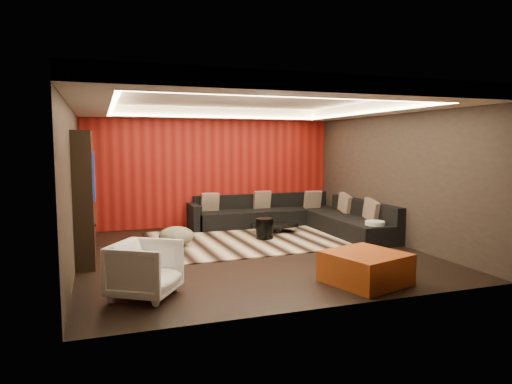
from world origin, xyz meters
name	(u,v)px	position (x,y,z in m)	size (l,w,h in m)	color
floor	(251,253)	(0.00, 0.00, -0.01)	(6.00, 6.00, 0.02)	black
ceiling	(251,97)	(0.00, 0.00, 2.81)	(6.00, 6.00, 0.02)	silver
wall_back	(212,168)	(0.00, 3.01, 1.40)	(6.00, 0.02, 2.80)	black
wall_left	(72,181)	(-3.01, 0.00, 1.40)	(0.02, 6.00, 2.80)	black
wall_right	(392,173)	(3.01, 0.00, 1.40)	(0.02, 6.00, 2.80)	black
red_feature_wall	(212,168)	(0.00, 2.97, 1.40)	(5.98, 0.05, 2.78)	#6B0C0A
soffit_back	(215,114)	(0.00, 2.70, 2.69)	(6.00, 0.60, 0.22)	silver
soffit_front	(321,86)	(0.00, -2.70, 2.69)	(6.00, 0.60, 0.22)	silver
soffit_left	(90,99)	(-2.70, 0.00, 2.69)	(0.60, 4.80, 0.22)	silver
soffit_right	(381,108)	(2.70, 0.00, 2.69)	(0.60, 4.80, 0.22)	silver
cove_back	(218,117)	(0.00, 2.36, 2.60)	(4.80, 0.08, 0.04)	#FFD899
cove_front	(309,96)	(0.00, -2.36, 2.60)	(4.80, 0.08, 0.04)	#FFD899
cove_left	(112,106)	(-2.36, 0.00, 2.60)	(0.08, 4.80, 0.04)	#FFD899
cove_right	(366,112)	(2.36, 0.00, 2.60)	(0.08, 4.80, 0.04)	#FFD899
tv_surround	(85,195)	(-2.85, 0.60, 1.10)	(0.30, 2.00, 2.20)	black
tv_screen	(94,175)	(-2.69, 0.60, 1.45)	(0.04, 1.30, 0.80)	black
tv_shelf	(95,218)	(-2.69, 0.60, 0.70)	(0.04, 1.60, 0.04)	black
rug	(249,239)	(0.31, 1.08, 0.01)	(4.00, 3.00, 0.02)	#C1AE8D
coffee_table	(275,228)	(1.10, 1.62, 0.11)	(1.09, 1.09, 0.18)	black
drum_stool	(265,228)	(0.63, 1.01, 0.23)	(0.36, 0.36, 0.42)	black
striped_pouf	(176,236)	(-1.22, 0.94, 0.21)	(0.68, 0.68, 0.37)	beige
white_side_table	(375,233)	(2.50, -0.20, 0.24)	(0.38, 0.38, 0.48)	silver
orange_ottoman	(365,268)	(0.97, -2.27, 0.22)	(0.99, 0.99, 0.44)	#A34215
armchair	(145,269)	(-2.07, -1.87, 0.36)	(0.78, 0.80, 0.73)	white
sectional_sofa	(296,218)	(1.73, 1.86, 0.26)	(3.65, 3.50, 0.75)	black
throw_pillows	(298,203)	(1.79, 1.90, 0.62)	(3.16, 2.79, 0.50)	beige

